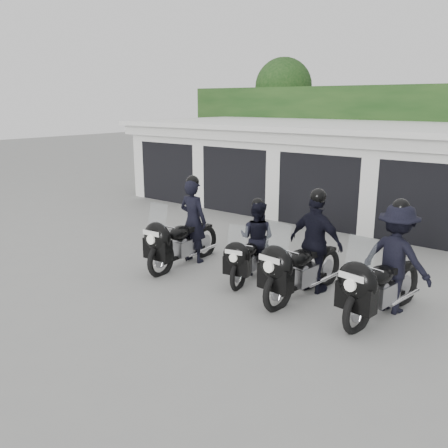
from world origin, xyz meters
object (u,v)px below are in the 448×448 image
Objects in this scene: police_bike_a at (184,230)px; police_bike_d at (390,265)px; police_bike_b at (254,244)px; police_bike_c at (310,250)px.

police_bike_d is (4.62, 0.31, 0.07)m from police_bike_a.
police_bike_c reaches higher than police_bike_b.
police_bike_a is at bearing -179.43° from police_bike_b.
police_bike_d is at bearing 9.14° from police_bike_c.
police_bike_d is (1.53, 0.09, -0.00)m from police_bike_c.
police_bike_c is (1.41, -0.14, 0.17)m from police_bike_b.
police_bike_c is 1.54m from police_bike_d.
police_bike_c reaches higher than police_bike_a.
police_bike_d is at bearing 0.48° from police_bike_a.
police_bike_b is 2.94m from police_bike_d.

